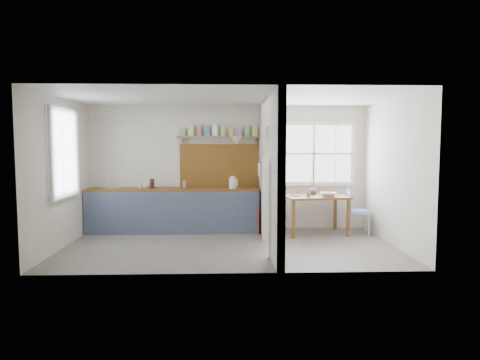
{
  "coord_description": "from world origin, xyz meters",
  "views": [
    {
      "loc": [
        -0.08,
        -7.44,
        1.8
      ],
      "look_at": [
        0.19,
        0.3,
        1.15
      ],
      "focal_mm": 32.0,
      "sensor_mm": 36.0,
      "label": 1
    }
  ],
  "objects_px": {
    "chair_left": "(271,212)",
    "chair_right": "(358,211)",
    "kettle": "(233,182)",
    "vase": "(313,190)",
    "dining_table": "(315,215)"
  },
  "relations": [
    {
      "from": "chair_left",
      "to": "kettle",
      "type": "relative_size",
      "value": 3.66
    },
    {
      "from": "dining_table",
      "to": "vase",
      "type": "height_order",
      "value": "vase"
    },
    {
      "from": "dining_table",
      "to": "chair_left",
      "type": "distance_m",
      "value": 0.89
    },
    {
      "from": "chair_right",
      "to": "kettle",
      "type": "distance_m",
      "value": 2.61
    },
    {
      "from": "chair_right",
      "to": "chair_left",
      "type": "bearing_deg",
      "value": 101.01
    },
    {
      "from": "chair_right",
      "to": "vase",
      "type": "distance_m",
      "value": 1.0
    },
    {
      "from": "chair_left",
      "to": "vase",
      "type": "xyz_separation_m",
      "value": [
        0.88,
        0.22,
        0.41
      ]
    },
    {
      "from": "vase",
      "to": "chair_right",
      "type": "bearing_deg",
      "value": -12.05
    },
    {
      "from": "chair_right",
      "to": "dining_table",
      "type": "bearing_deg",
      "value": 101.84
    },
    {
      "from": "dining_table",
      "to": "kettle",
      "type": "relative_size",
      "value": 4.99
    },
    {
      "from": "chair_left",
      "to": "chair_right",
      "type": "height_order",
      "value": "chair_right"
    },
    {
      "from": "dining_table",
      "to": "chair_right",
      "type": "bearing_deg",
      "value": -5.09
    },
    {
      "from": "chair_left",
      "to": "chair_right",
      "type": "bearing_deg",
      "value": 70.68
    },
    {
      "from": "chair_left",
      "to": "vase",
      "type": "bearing_deg",
      "value": 83.86
    },
    {
      "from": "chair_left",
      "to": "kettle",
      "type": "xyz_separation_m",
      "value": [
        -0.77,
        0.23,
        0.57
      ]
    }
  ]
}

